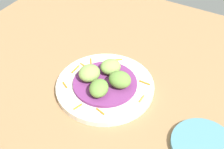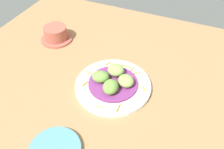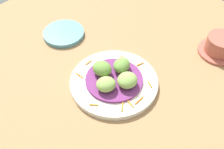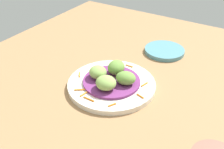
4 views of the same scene
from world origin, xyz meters
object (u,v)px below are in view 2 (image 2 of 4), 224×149
object	(u,v)px
guac_scoop_right	(126,81)
terracotta_bowl	(56,34)
guac_scoop_back	(116,70)
guac_scoop_center	(110,87)
guac_scoop_left	(101,77)
main_plate	(113,86)

from	to	relation	value
guac_scoop_right	terracotta_bowl	distance (cm)	38.98
guac_scoop_back	terracotta_bowl	bearing A→B (deg)	-20.30
guac_scoop_center	guac_scoop_back	size ratio (longest dim) A/B	1.00
terracotta_bowl	guac_scoop_left	bearing A→B (deg)	149.59
guac_scoop_left	guac_scoop_center	size ratio (longest dim) A/B	0.99
guac_scoop_center	guac_scoop_right	distance (cm)	5.86
guac_scoop_right	guac_scoop_back	bearing A→B (deg)	-34.33
guac_scoop_center	terracotta_bowl	xyz separation A→B (cm)	(32.72, -19.67, -1.61)
guac_scoop_right	guac_scoop_center	bearing A→B (deg)	55.67
main_plate	guac_scoop_center	bearing A→B (deg)	100.67
main_plate	guac_scoop_right	distance (cm)	5.25
guac_scoop_back	terracotta_bowl	size ratio (longest dim) A/B	0.44
guac_scoop_back	terracotta_bowl	world-z (taller)	same
main_plate	guac_scoop_left	xyz separation A→B (cm)	(4.07, 0.77, 3.27)
guac_scoop_left	guac_scoop_right	xyz separation A→B (cm)	(-8.13, -1.53, -0.04)
guac_scoop_right	terracotta_bowl	size ratio (longest dim) A/B	0.41
guac_scoop_center	guac_scoop_right	world-z (taller)	guac_scoop_center
guac_scoop_left	guac_scoop_back	distance (cm)	5.85
guac_scoop_right	guac_scoop_back	size ratio (longest dim) A/B	0.94
guac_scoop_center	guac_scoop_right	size ratio (longest dim) A/B	1.06
main_plate	guac_scoop_right	xyz separation A→B (cm)	(-4.07, -0.77, 3.23)
main_plate	guac_scoop_center	distance (cm)	5.43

